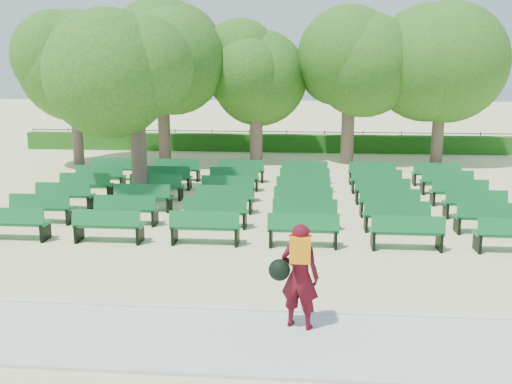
# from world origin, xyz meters

# --- Properties ---
(ground) EXTENTS (120.00, 120.00, 0.00)m
(ground) POSITION_xyz_m (0.00, 0.00, 0.00)
(ground) COLOR beige
(paving) EXTENTS (30.00, 2.20, 0.06)m
(paving) POSITION_xyz_m (0.00, -7.40, 0.03)
(paving) COLOR beige
(paving) RESTS_ON ground
(curb) EXTENTS (30.00, 0.12, 0.10)m
(curb) POSITION_xyz_m (0.00, -6.25, 0.05)
(curb) COLOR silver
(curb) RESTS_ON ground
(hedge) EXTENTS (26.00, 0.70, 0.90)m
(hedge) POSITION_xyz_m (0.00, 14.00, 0.45)
(hedge) COLOR #205816
(hedge) RESTS_ON ground
(fence) EXTENTS (26.00, 0.10, 1.02)m
(fence) POSITION_xyz_m (0.00, 14.40, 0.00)
(fence) COLOR black
(fence) RESTS_ON ground
(tree_line) EXTENTS (21.80, 6.80, 7.04)m
(tree_line) POSITION_xyz_m (0.00, 10.00, 0.00)
(tree_line) COLOR #2E631A
(tree_line) RESTS_ON ground
(bench_array) EXTENTS (1.77, 0.59, 1.11)m
(bench_array) POSITION_xyz_m (0.77, 1.78, 0.09)
(bench_array) COLOR #11622B
(bench_array) RESTS_ON ground
(tree_among) EXTENTS (3.93, 3.93, 5.65)m
(tree_among) POSITION_xyz_m (-3.46, 2.36, 3.84)
(tree_among) COLOR brown
(tree_among) RESTS_ON ground
(person) EXTENTS (0.90, 0.62, 1.82)m
(person) POSITION_xyz_m (1.94, -6.85, 1.00)
(person) COLOR #490A14
(person) RESTS_ON ground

